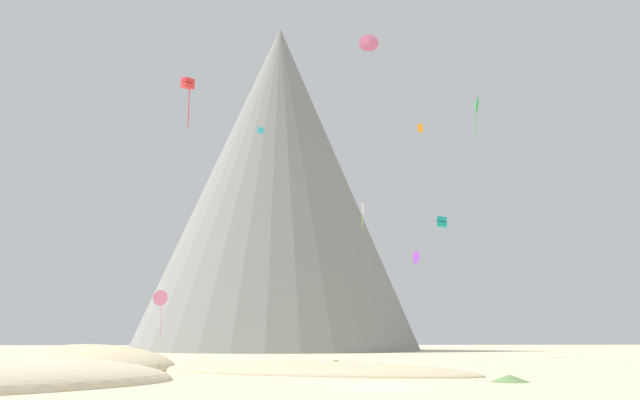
% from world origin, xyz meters
% --- Properties ---
extents(ground_plane, '(400.00, 400.00, 0.00)m').
position_xyz_m(ground_plane, '(0.00, 0.00, 0.00)').
color(ground_plane, beige).
extents(dune_foreground_left, '(20.01, 19.08, 3.91)m').
position_xyz_m(dune_foreground_left, '(-19.80, 20.53, 0.00)').
color(dune_foreground_left, beige).
rests_on(dune_foreground_left, ground_plane).
extents(dune_midground, '(25.57, 19.00, 1.71)m').
position_xyz_m(dune_midground, '(-2.76, 12.70, 0.00)').
color(dune_midground, '#CCBA8E').
rests_on(dune_midground, ground_plane).
extents(bush_mid_center, '(2.61, 2.61, 0.41)m').
position_xyz_m(bush_mid_center, '(7.95, 2.49, 0.21)').
color(bush_mid_center, '#668C4C').
rests_on(bush_mid_center, ground_plane).
extents(bush_scatter_east, '(2.80, 2.80, 0.69)m').
position_xyz_m(bush_scatter_east, '(0.23, 20.58, 0.35)').
color(bush_scatter_east, '#477238').
rests_on(bush_scatter_east, ground_plane).
extents(bush_near_left, '(1.24, 1.24, 0.54)m').
position_xyz_m(bush_near_left, '(3.55, 19.48, 0.27)').
color(bush_near_left, '#668C4C').
rests_on(bush_near_left, ground_plane).
extents(rock_massif, '(61.85, 61.85, 69.39)m').
position_xyz_m(rock_massif, '(-3.55, 100.26, 31.29)').
color(rock_massif, gray).
rests_on(rock_massif, ground_plane).
extents(kite_cyan_high, '(0.83, 0.36, 0.80)m').
position_xyz_m(kite_cyan_high, '(-6.37, 44.04, 27.91)').
color(kite_cyan_high, '#33BCDB').
extents(kite_red_high, '(1.48, 1.49, 5.25)m').
position_xyz_m(kite_red_high, '(-13.69, 27.70, 27.23)').
color(kite_red_high, red).
extents(kite_violet_low, '(0.88, 1.77, 1.75)m').
position_xyz_m(kite_violet_low, '(15.40, 53.35, 13.32)').
color(kite_violet_low, purple).
extents(kite_rainbow_high, '(1.99, 0.69, 1.95)m').
position_xyz_m(kite_rainbow_high, '(4.10, 24.46, 30.93)').
color(kite_rainbow_high, '#E5668C').
extents(kite_white_mid, '(0.49, 0.85, 3.13)m').
position_xyz_m(kite_white_mid, '(6.13, 42.09, 17.55)').
color(kite_white_mid, white).
extents(kite_green_high, '(1.37, 1.96, 4.89)m').
position_xyz_m(kite_green_high, '(18.28, 34.75, 28.65)').
color(kite_green_high, green).
extents(kite_orange_high, '(0.65, 0.63, 0.98)m').
position_xyz_m(kite_orange_high, '(12.09, 36.41, 26.28)').
color(kite_orange_high, orange).
extents(kite_teal_mid, '(1.69, 1.64, 1.52)m').
position_xyz_m(kite_teal_mid, '(18.50, 51.32, 17.93)').
color(kite_teal_mid, teal).
extents(kite_pink_low, '(1.93, 1.43, 5.53)m').
position_xyz_m(kite_pink_low, '(-18.31, 47.88, 7.21)').
color(kite_pink_low, pink).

